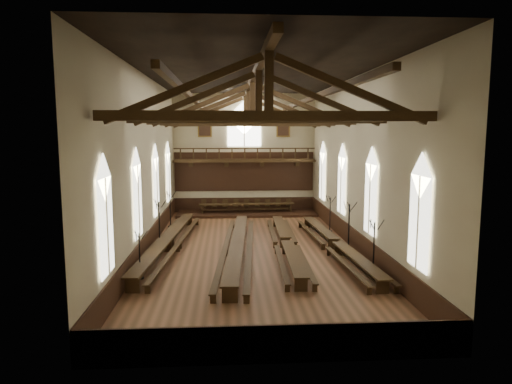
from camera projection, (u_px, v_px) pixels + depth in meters
ground at (253, 250)px, 26.46m from camera, size 26.00×26.00×0.00m
room_walls at (253, 139)px, 25.60m from camera, size 26.00×26.00×26.00m
wainscot_band at (253, 240)px, 26.38m from camera, size 12.00×26.00×1.20m
side_windows at (253, 187)px, 25.96m from camera, size 11.85×19.80×4.50m
end_window at (244, 127)px, 38.26m from camera, size 2.80×0.12×3.80m
minstrels_gallery at (244, 166)px, 38.47m from camera, size 11.80×1.24×3.70m
portraits at (244, 128)px, 38.27m from camera, size 7.75×0.09×1.45m
roof_trusses at (253, 107)px, 25.37m from camera, size 11.70×25.70×2.80m
refectory_row_a at (168, 240)px, 26.43m from camera, size 2.22×14.95×0.80m
refectory_row_b at (238, 245)px, 25.38m from camera, size 2.14×15.08×0.81m
refectory_row_c at (286, 242)px, 26.30m from camera, size 1.68×14.15×0.72m
refectory_row_d at (336, 243)px, 25.98m from camera, size 1.86×14.22×0.72m
dais at (247, 213)px, 37.74m from camera, size 11.40×3.03×0.20m
high_table at (247, 205)px, 37.64m from camera, size 7.89×1.25×0.74m
high_chairs at (246, 204)px, 38.41m from camera, size 7.65×0.46×0.97m
candelabrum_left_near at (140, 264)px, 21.31m from camera, size 0.67×0.70×2.31m
candelabrum_left_mid at (160, 232)px, 27.46m from camera, size 0.82×0.86×2.85m
candelabrum_left_far at (170, 216)px, 32.68m from camera, size 0.71×0.81×2.64m
candelabrum_right_near at (373, 258)px, 21.89m from camera, size 0.78×0.82×2.72m
candelabrum_right_mid at (349, 236)px, 26.38m from camera, size 0.83×0.87×2.88m
candelabrum_right_far at (330, 221)px, 31.20m from camera, size 0.72×0.76×2.52m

